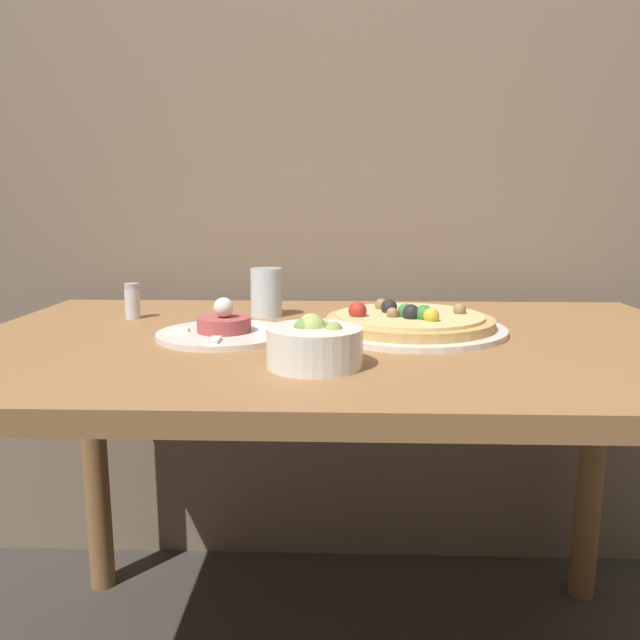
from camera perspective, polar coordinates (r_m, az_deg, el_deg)
back_wall at (r=1.64m, az=2.21°, el=22.62°), size 8.00×0.05×2.60m
dining_table at (r=1.12m, az=2.07°, el=-6.17°), size 1.32×0.82×0.73m
pizza_plate at (r=1.15m, az=8.34°, el=-0.26°), size 0.35×0.35×0.06m
tartare_plate at (r=1.10m, az=-8.55°, el=-0.93°), size 0.24×0.24×0.07m
small_bowl at (r=0.89m, az=-0.25°, el=-2.21°), size 0.14×0.14×0.07m
drinking_glass at (r=1.30m, az=-4.74°, el=2.54°), size 0.07×0.07×0.10m
salt_shaker at (r=1.32m, az=-16.62°, el=1.66°), size 0.03×0.03×0.07m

